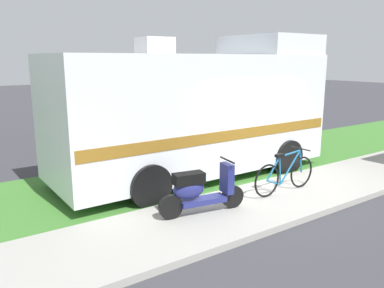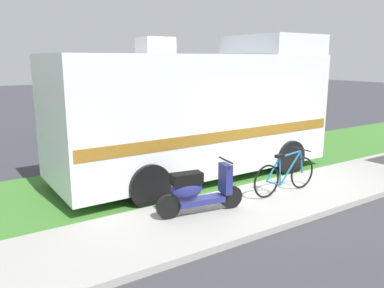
{
  "view_description": "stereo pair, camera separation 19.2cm",
  "coord_description": "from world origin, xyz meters",
  "px_view_note": "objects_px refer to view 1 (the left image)",
  "views": [
    {
      "loc": [
        -6.18,
        -6.41,
        2.91
      ],
      "look_at": [
        -1.55,
        0.3,
        1.1
      ],
      "focal_mm": 36.29,
      "sensor_mm": 36.0,
      "label": 1
    },
    {
      "loc": [
        -6.02,
        -6.52,
        2.91
      ],
      "look_at": [
        -1.55,
        0.3,
        1.1
      ],
      "focal_mm": 36.29,
      "sensor_mm": 36.0,
      "label": 2
    }
  ],
  "objects_px": {
    "scooter": "(199,190)",
    "pickup_truck_near": "(152,111)",
    "bicycle": "(285,174)",
    "motorhome_rv": "(197,111)"
  },
  "relations": [
    {
      "from": "scooter",
      "to": "pickup_truck_near",
      "type": "bearing_deg",
      "value": 67.43
    },
    {
      "from": "scooter",
      "to": "bicycle",
      "type": "xyz_separation_m",
      "value": [
        2.18,
        -0.07,
        -0.07
      ]
    },
    {
      "from": "motorhome_rv",
      "to": "bicycle",
      "type": "xyz_separation_m",
      "value": [
        0.67,
        -2.29,
        -1.16
      ]
    },
    {
      "from": "motorhome_rv",
      "to": "pickup_truck_near",
      "type": "xyz_separation_m",
      "value": [
        1.5,
        5.0,
        -0.66
      ]
    },
    {
      "from": "scooter",
      "to": "pickup_truck_near",
      "type": "relative_size",
      "value": 0.3
    },
    {
      "from": "bicycle",
      "to": "pickup_truck_near",
      "type": "height_order",
      "value": "pickup_truck_near"
    },
    {
      "from": "scooter",
      "to": "motorhome_rv",
      "type": "bearing_deg",
      "value": 55.84
    },
    {
      "from": "scooter",
      "to": "bicycle",
      "type": "height_order",
      "value": "scooter"
    },
    {
      "from": "pickup_truck_near",
      "to": "motorhome_rv",
      "type": "bearing_deg",
      "value": -106.66
    },
    {
      "from": "motorhome_rv",
      "to": "pickup_truck_near",
      "type": "distance_m",
      "value": 5.26
    }
  ]
}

